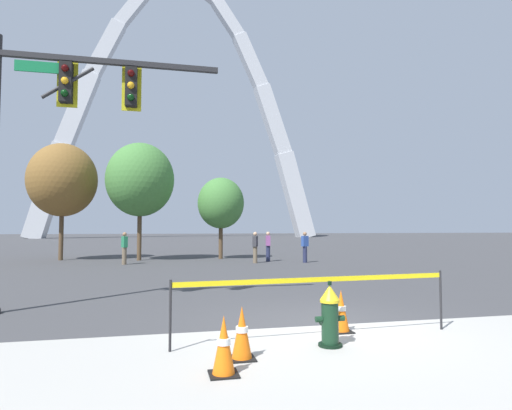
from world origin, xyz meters
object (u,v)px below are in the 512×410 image
Objects in this scene: traffic_cone_by_hydrant at (224,346)px; traffic_cone_curb_edge at (242,333)px; fire_hydrant at (330,316)px; monument_arch at (180,121)px; pedestrian_walking_right at (268,246)px; traffic_cone_mid_sidewalk at (341,312)px; pedestrian_near_trees at (305,247)px; pedestrian_standing_center at (255,247)px; traffic_signal_gantry at (52,125)px; pedestrian_walking_left at (124,248)px.

traffic_cone_by_hydrant and traffic_cone_curb_edge have the same top height.
monument_arch is (0.37, 70.71, 20.85)m from fire_hydrant.
fire_hydrant is 1.36× the size of traffic_cone_curb_edge.
monument_arch is 58.66m from pedestrian_walking_right.
traffic_cone_mid_sidewalk is 0.46× the size of pedestrian_near_trees.
traffic_cone_mid_sidewalk is 0.46× the size of pedestrian_standing_center.
traffic_cone_by_hydrant is 0.12× the size of traffic_signal_gantry.
traffic_cone_by_hydrant is 0.46× the size of pedestrian_standing_center.
traffic_cone_mid_sidewalk and traffic_cone_curb_edge have the same top height.
traffic_cone_curb_edge is at bearing -91.45° from monument_arch.
pedestrian_walking_left and pedestrian_near_trees have the same top height.
pedestrian_walking_right is at bearing 42.93° from pedestrian_standing_center.
traffic_cone_mid_sidewalk is at bearing -89.87° from monument_arch.
monument_arch is (2.13, 71.61, 20.96)m from traffic_cone_by_hydrant.
traffic_cone_mid_sidewalk is 15.27m from pedestrian_walking_right.
traffic_cone_curb_edge is at bearing -49.98° from traffic_signal_gantry.
traffic_cone_mid_sidewalk is at bearing -71.74° from pedestrian_walking_left.
pedestrian_standing_center is (6.47, -0.51, 0.00)m from pedestrian_walking_left.
monument_arch reaches higher than fire_hydrant.
monument_arch reaches higher than traffic_cone_mid_sidewalk.
traffic_signal_gantry is at bearing 130.02° from traffic_cone_curb_edge.
pedestrian_standing_center is 2.59m from pedestrian_near_trees.
pedestrian_walking_right is (3.03, 15.82, 0.35)m from fire_hydrant.
pedestrian_standing_center is at bearing 57.74° from traffic_signal_gantry.
traffic_cone_mid_sidewalk is 2.25m from traffic_cone_curb_edge.
traffic_signal_gantry is at bearing 150.78° from traffic_cone_mid_sidewalk.
monument_arch reaches higher than pedestrian_standing_center.
monument_arch reaches higher than pedestrian_walking_left.
fire_hydrant is 0.62× the size of pedestrian_standing_center.
pedestrian_near_trees reaches higher than traffic_cone_curb_edge.
pedestrian_near_trees is (2.57, -0.32, 0.00)m from pedestrian_standing_center.
traffic_signal_gantry is 13.61m from pedestrian_standing_center.
traffic_signal_gantry is at bearing -123.50° from pedestrian_walking_right.
fire_hydrant is 16.11m from pedestrian_walking_right.
traffic_signal_gantry is at bearing -122.26° from pedestrian_standing_center.
monument_arch reaches higher than pedestrian_near_trees.
pedestrian_walking_left is 7.37m from pedestrian_walking_right.
pedestrian_near_trees is (4.34, -56.05, -20.50)m from monument_arch.
pedestrian_standing_center is (1.61, 14.22, 0.46)m from traffic_cone_mid_sidewalk.
pedestrian_standing_center is at bearing 172.86° from pedestrian_near_trees.
monument_arch is (-0.16, 69.94, 20.96)m from traffic_cone_mid_sidewalk.
traffic_cone_mid_sidewalk is (0.53, 0.77, -0.11)m from fire_hydrant.
pedestrian_walking_right is 2.04m from pedestrian_near_trees.
pedestrian_near_trees is at bearing 72.19° from fire_hydrant.
pedestrian_near_trees is (9.04, -0.83, 0.00)m from pedestrian_walking_left.
fire_hydrant is at bearing -124.47° from traffic_cone_mid_sidewalk.
pedestrian_walking_left is 1.00× the size of pedestrian_near_trees.
monument_arch reaches higher than traffic_cone_curb_edge.
traffic_signal_gantry reaches higher than pedestrian_standing_center.
fire_hydrant is at bearing 13.21° from traffic_cone_curb_edge.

